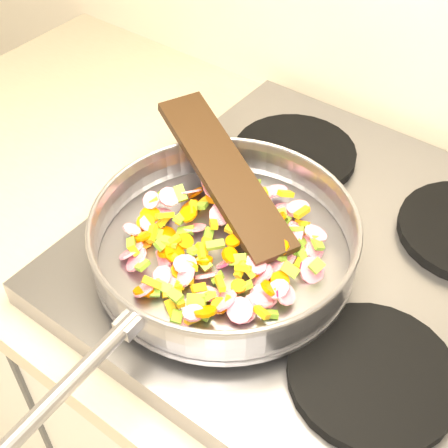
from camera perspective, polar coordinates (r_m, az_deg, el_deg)
The scene contains 7 objects.
cooktop at distance 0.86m, azimuth 9.19°, elevation -3.24°, with size 0.60×0.60×0.04m, color #939399.
grate_fl at distance 0.81m, azimuth -4.14°, elevation -3.40°, with size 0.19×0.19×0.02m, color black.
grate_fr at distance 0.73m, azimuth 13.42°, elevation -13.26°, with size 0.19×0.19×0.02m, color black.
grate_bl at distance 0.98m, azimuth 6.48°, elevation 6.42°, with size 0.19×0.19×0.02m, color black.
saute_pan at distance 0.78m, azimuth -0.08°, elevation -1.24°, with size 0.38×0.55×0.06m.
vegetable_heap at distance 0.79m, azimuth 0.08°, elevation -1.97°, with size 0.27×0.28×0.05m.
wooden_spatula at distance 0.84m, azimuth 0.05°, elevation 4.70°, with size 0.29×0.07×0.01m, color black.
Camera 1 is at (-0.47, 1.13, 1.55)m, focal length 50.00 mm.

